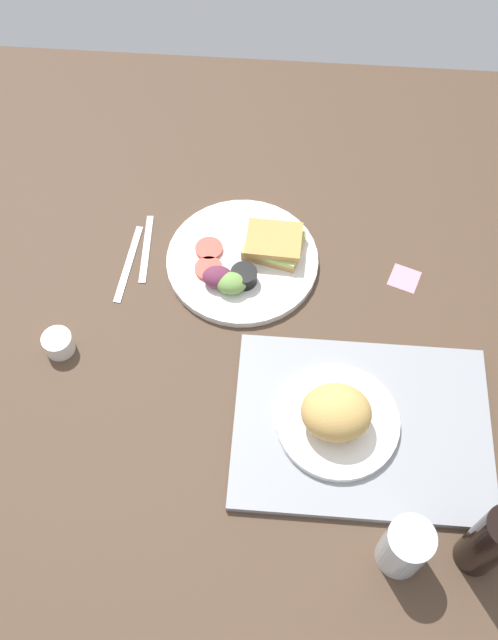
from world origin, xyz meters
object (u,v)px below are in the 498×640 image
object	(u,v)px
bread_plate_near	(337,416)
drinking_glass	(405,547)
plate_with_salad	(245,260)
espresso_cup	(58,343)
soda_bottle	(490,542)
sticky_note	(404,278)
serving_tray	(362,426)
knife	(129,263)
fork	(146,248)

from	to	relation	value
bread_plate_near	drinking_glass	world-z (taller)	drinking_glass
plate_with_salad	espresso_cup	distance (cm)	39.82
soda_bottle	sticky_note	bearing A→B (deg)	-80.48
bread_plate_near	plate_with_salad	distance (cm)	38.80
serving_tray	plate_with_salad	distance (cm)	40.93
bread_plate_near	knife	distance (cm)	53.29
soda_bottle	fork	bearing A→B (deg)	-42.64
plate_with_salad	serving_tray	bearing A→B (deg)	124.60
drinking_glass	espresso_cup	bearing A→B (deg)	-28.19
drinking_glass	sticky_note	bearing A→B (deg)	-93.24
bread_plate_near	knife	xyz separation A→B (cm)	(42.03, -32.39, -4.96)
soda_bottle	espresso_cup	xyz separation A→B (cm)	(74.23, -32.41, -7.32)
serving_tray	soda_bottle	xyz separation A→B (cm)	(-17.79, 20.69, 8.52)
plate_with_salad	knife	world-z (taller)	plate_with_salad
serving_tray	drinking_glass	world-z (taller)	drinking_glass
bread_plate_near	plate_with_salad	xyz separation A→B (cm)	(18.38, -33.98, -3.58)
bread_plate_near	drinking_glass	distance (cm)	23.83
serving_tray	soda_bottle	bearing A→B (deg)	130.68
serving_tray	soda_bottle	world-z (taller)	soda_bottle
soda_bottle	sticky_note	size ratio (longest dim) A/B	3.33
plate_with_salad	knife	xyz separation A→B (cm)	(23.65, 1.60, -1.38)
drinking_glass	knife	distance (cm)	75.42
plate_with_salad	soda_bottle	xyz separation A→B (cm)	(-41.03, 54.38, 7.69)
serving_tray	fork	distance (cm)	56.82
plate_with_salad	espresso_cup	size ratio (longest dim) A/B	5.47
bread_plate_near	espresso_cup	distance (cm)	53.07
espresso_cup	sticky_note	world-z (taller)	espresso_cup
drinking_glass	espresso_cup	world-z (taller)	drinking_glass
serving_tray	sticky_note	size ratio (longest dim) A/B	8.04
plate_with_salad	fork	world-z (taller)	plate_with_salad
serving_tray	knife	bearing A→B (deg)	-34.39
serving_tray	plate_with_salad	bearing A→B (deg)	-55.40
drinking_glass	fork	world-z (taller)	drinking_glass
plate_with_salad	espresso_cup	xyz separation A→B (cm)	(33.21, 21.97, 0.37)
bread_plate_near	espresso_cup	size ratio (longest dim) A/B	3.86
drinking_glass	fork	xyz separation A→B (cm)	(49.64, -57.71, -5.80)
plate_with_salad	fork	bearing A→B (deg)	-6.64
sticky_note	drinking_glass	bearing A→B (deg)	86.76
sticky_note	fork	bearing A→B (deg)	-3.63
plate_with_salad	espresso_cup	bearing A→B (deg)	33.49
serving_tray	sticky_note	world-z (taller)	serving_tray
bread_plate_near	knife	size ratio (longest dim) A/B	1.14
drinking_glass	knife	world-z (taller)	drinking_glass
drinking_glass	sticky_note	size ratio (longest dim) A/B	2.16
serving_tray	bread_plate_near	xyz separation A→B (cm)	(4.86, 0.30, 4.41)
serving_tray	sticky_note	distance (cm)	33.93
knife	sticky_note	bearing A→B (deg)	95.50
soda_bottle	espresso_cup	bearing A→B (deg)	-23.59
bread_plate_near	plate_with_salad	size ratio (longest dim) A/B	0.71
soda_bottle	fork	size ratio (longest dim) A/B	1.10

